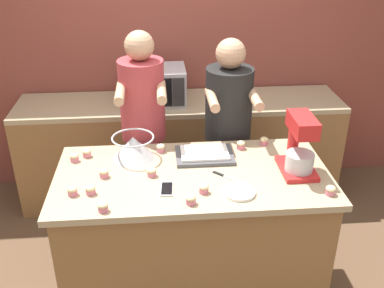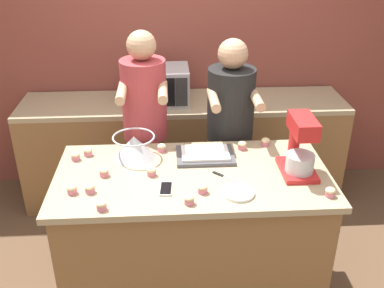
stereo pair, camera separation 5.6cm
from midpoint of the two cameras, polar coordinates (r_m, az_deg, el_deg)
back_wall at (r=4.09m, az=-2.30°, el=12.71°), size 10.00×0.06×2.70m
island_counter at (r=3.02m, az=-0.48°, el=-11.53°), size 1.68×0.84×0.96m
back_counter at (r=4.08m, az=-1.83°, el=-0.65°), size 2.80×0.60×0.93m
person_left at (r=3.31m, az=-6.56°, el=0.60°), size 0.33×0.50×1.69m
person_right at (r=3.37m, az=4.03°, el=0.35°), size 0.35×0.51×1.63m
stand_mixer at (r=2.76m, az=12.89°, el=-0.44°), size 0.20×0.30×0.37m
mixing_bowl at (r=2.91m, az=-8.00°, el=-0.34°), size 0.27×0.27×0.15m
baking_tray at (r=2.92m, az=1.05°, el=-1.35°), size 0.37×0.27×0.04m
microwave_oven at (r=3.82m, az=-4.93°, el=7.44°), size 0.48×0.37×0.30m
cell_phone at (r=2.59m, az=-3.83°, el=-5.73°), size 0.08×0.15×0.01m
small_plate at (r=2.56m, az=5.42°, el=-6.12°), size 0.18×0.18×0.02m
knife at (r=2.71m, az=3.75°, el=-4.18°), size 0.17×0.16×0.01m
cupcake_0 at (r=2.62m, az=-15.55°, el=-5.74°), size 0.06×0.06×0.06m
cupcake_1 at (r=2.61m, az=-13.38°, el=-5.67°), size 0.06×0.06×0.06m
cupcake_2 at (r=2.64m, az=16.61°, el=-5.65°), size 0.06×0.06×0.06m
cupcake_3 at (r=2.46m, az=-0.80°, el=-7.07°), size 0.06×0.06×0.06m
cupcake_4 at (r=2.55m, az=0.88°, el=-5.66°), size 0.06×0.06×0.06m
cupcake_5 at (r=2.97m, az=-15.24°, el=-1.65°), size 0.06×0.06×0.06m
cupcake_6 at (r=2.98m, az=-4.52°, el=-0.51°), size 0.06×0.06×0.06m
cupcake_7 at (r=2.45m, az=-11.90°, el=-7.80°), size 0.06×0.06×0.06m
cupcake_8 at (r=2.72m, az=-5.73°, el=-3.55°), size 0.06×0.06×0.06m
cupcake_9 at (r=3.00m, az=-13.74°, el=-1.09°), size 0.06×0.06×0.06m
cupcake_10 at (r=2.75m, az=-11.69°, el=-3.59°), size 0.06×0.06×0.06m
cupcake_11 at (r=3.03m, az=5.70°, el=-0.11°), size 0.06×0.06×0.06m
cupcake_12 at (r=3.10m, az=8.63°, el=0.39°), size 0.06×0.06×0.06m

